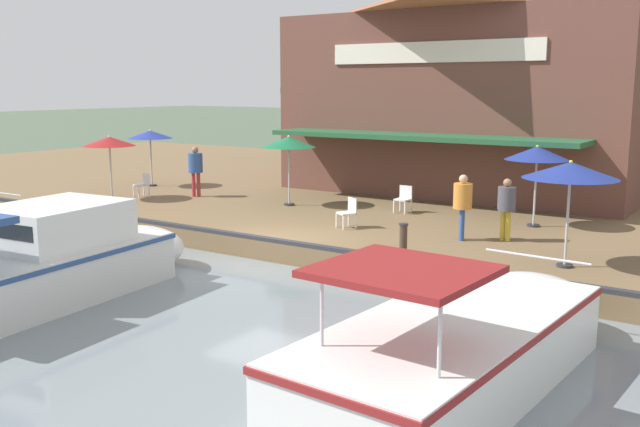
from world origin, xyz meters
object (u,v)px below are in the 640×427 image
Objects in this scene: patio_umbrella_mid_patio_right at (150,135)px; patio_umbrella_back_row at (109,142)px; person_near_entrance at (463,199)px; tree_downstream_bank at (310,86)px; person_mid_patio at (196,165)px; person_at_quay_edge at (507,202)px; waterfront_restaurant at (485,78)px; patio_umbrella_far_corner at (571,171)px; patio_umbrella_by_entrance at (537,153)px; motorboat_far_downstream at (471,338)px; mooring_post at (403,241)px; cafe_chair_facing_river at (404,198)px; motorboat_mid_row at (43,264)px; patio_umbrella_near_quay_edge at (289,142)px; cafe_chair_beside_entrance at (348,211)px; cafe_chair_mid_patio at (143,184)px.

patio_umbrella_mid_patio_right is 3.43m from patio_umbrella_back_row.
tree_downstream_bank is (-16.25, -16.05, 2.88)m from person_near_entrance.
patio_umbrella_back_row is at bearing -44.92° from person_mid_patio.
patio_umbrella_back_row is 14.13m from person_at_quay_edge.
person_at_quay_edge is (9.71, 4.44, -3.27)m from waterfront_restaurant.
patio_umbrella_far_corner is 3.03m from person_at_quay_edge.
patio_umbrella_far_corner is 0.42× the size of tree_downstream_bank.
patio_umbrella_by_entrance is 2.55m from person_at_quay_edge.
motorboat_far_downstream reaches higher than mooring_post.
patio_umbrella_mid_patio_right is 1.39× the size of person_at_quay_edge.
patio_umbrella_mid_patio_right is 13.83m from tree_downstream_bank.
tree_downstream_bank is at bearing -132.71° from patio_umbrella_far_corner.
patio_umbrella_by_entrance is 5.95m from mooring_post.
cafe_chair_facing_river is 0.10× the size of motorboat_mid_row.
patio_umbrella_back_row is at bearing -87.84° from person_near_entrance.
patio_umbrella_near_quay_edge is 1.37× the size of person_near_entrance.
person_near_entrance is at bearing 79.56° from patio_umbrella_mid_patio_right.
tree_downstream_bank is (-23.31, -19.19, 3.87)m from motorboat_far_downstream.
patio_umbrella_by_entrance is at bearing 166.77° from mooring_post.
patio_umbrella_mid_patio_right is 2.67× the size of cafe_chair_beside_entrance.
motorboat_mid_row reaches higher than mooring_post.
patio_umbrella_far_corner is 15.79m from cafe_chair_mid_patio.
tree_downstream_bank is (-13.39, -17.04, 1.86)m from patio_umbrella_by_entrance.
person_mid_patio is (0.33, -3.96, -0.97)m from patio_umbrella_near_quay_edge.
motorboat_mid_row is at bearing -45.92° from mooring_post.
motorboat_mid_row is at bearing -18.79° from cafe_chair_beside_entrance.
patio_umbrella_back_row is at bearing -112.03° from motorboat_far_downstream.
patio_umbrella_back_row is (-0.86, -16.11, -0.11)m from patio_umbrella_far_corner.
tree_downstream_bank reaches higher than person_at_quay_edge.
cafe_chair_facing_river is (0.02, -4.16, -1.62)m from patio_umbrella_by_entrance.
patio_umbrella_by_entrance is (7.40, 4.46, -2.19)m from waterfront_restaurant.
cafe_chair_mid_patio is 1.00× the size of cafe_chair_facing_river.
patio_umbrella_by_entrance reaches higher than patio_umbrella_mid_patio_right.
patio_umbrella_far_corner reaches higher than person_near_entrance.
cafe_chair_beside_entrance is 1.00× the size of cafe_chair_facing_river.
tree_downstream_bank reaches higher than patio_umbrella_mid_patio_right.
person_mid_patio is at bearing -101.94° from patio_umbrella_far_corner.
patio_umbrella_far_corner is 1.02× the size of patio_umbrella_by_entrance.
person_near_entrance is (0.50, 12.56, 0.61)m from cafe_chair_mid_patio.
patio_umbrella_by_entrance is 10.35m from motorboat_far_downstream.
patio_umbrella_far_corner is 2.81× the size of cafe_chair_beside_entrance.
person_at_quay_edge is at bearing 158.41° from mooring_post.
patio_umbrella_mid_patio_right is 14.69m from person_near_entrance.
cafe_chair_facing_river is 0.47× the size of person_mid_patio.
person_at_quay_edge is 0.22× the size of motorboat_far_downstream.
person_at_quay_edge is at bearing 82.23° from patio_umbrella_mid_patio_right.
person_near_entrance is 0.95× the size of person_mid_patio.
person_mid_patio is (-2.96, -14.01, -1.00)m from patio_umbrella_far_corner.
patio_umbrella_by_entrance is at bearing 51.85° from tree_downstream_bank.
waterfront_restaurant is 5.65× the size of patio_umbrella_far_corner.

